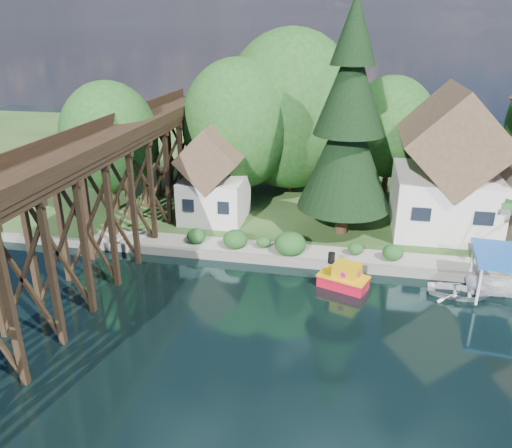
% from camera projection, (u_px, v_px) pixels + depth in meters
% --- Properties ---
extents(ground, '(140.00, 140.00, 0.00)m').
position_uv_depth(ground, '(342.00, 339.00, 26.43)').
color(ground, black).
rests_on(ground, ground).
extents(bank, '(140.00, 52.00, 0.50)m').
position_uv_depth(bank, '(353.00, 167.00, 57.27)').
color(bank, '#26441B').
rests_on(bank, ground).
extents(seawall, '(60.00, 0.40, 0.62)m').
position_uv_depth(seawall, '(408.00, 272.00, 32.87)').
color(seawall, slate).
rests_on(seawall, ground).
extents(promenade, '(50.00, 2.60, 0.06)m').
position_uv_depth(promenade, '(438.00, 263.00, 33.61)').
color(promenade, gray).
rests_on(promenade, bank).
extents(trestle_bridge, '(4.12, 44.18, 9.30)m').
position_uv_depth(trestle_bridge, '(99.00, 194.00, 32.03)').
color(trestle_bridge, black).
rests_on(trestle_bridge, ground).
extents(house_left, '(7.64, 8.64, 11.02)m').
position_uv_depth(house_left, '(448.00, 171.00, 37.80)').
color(house_left, silver).
rests_on(house_left, bank).
extents(shed, '(5.09, 5.40, 7.85)m').
position_uv_depth(shed, '(214.00, 180.00, 40.18)').
color(shed, silver).
rests_on(shed, bank).
extents(bg_trees, '(49.90, 13.30, 10.57)m').
position_uv_depth(bg_trees, '(369.00, 127.00, 42.86)').
color(bg_trees, '#382314').
rests_on(bg_trees, bank).
extents(shrubs, '(15.76, 2.47, 1.70)m').
position_uv_depth(shrubs, '(282.00, 241.00, 35.23)').
color(shrubs, '#174017').
rests_on(shrubs, bank).
extents(conifer, '(6.96, 6.96, 17.13)m').
position_uv_depth(conifer, '(348.00, 126.00, 35.63)').
color(conifer, '#382314').
rests_on(conifer, bank).
extents(tugboat, '(3.45, 2.64, 2.22)m').
position_uv_depth(tugboat, '(344.00, 278.00, 31.37)').
color(tugboat, red).
rests_on(tugboat, ground).
extents(boat_white_a, '(3.96, 3.04, 0.76)m').
position_uv_depth(boat_white_a, '(459.00, 291.00, 30.46)').
color(boat_white_a, white).
rests_on(boat_white_a, ground).
extents(boat_canopy, '(3.66, 4.67, 2.83)m').
position_uv_depth(boat_canopy, '(497.00, 278.00, 30.17)').
color(boat_canopy, silver).
rests_on(boat_canopy, ground).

